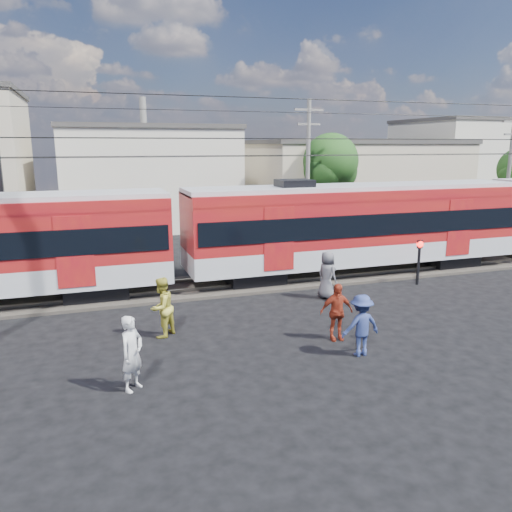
{
  "coord_description": "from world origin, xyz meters",
  "views": [
    {
      "loc": [
        -6.36,
        -12.07,
        5.96
      ],
      "look_at": [
        -0.59,
        5.0,
        1.92
      ],
      "focal_mm": 35.0,
      "sensor_mm": 36.0,
      "label": 1
    }
  ],
  "objects_px": {
    "commuter_train": "(362,223)",
    "crossing_signal": "(419,254)",
    "pedestrian_a": "(132,353)",
    "pedestrian_c": "(361,325)"
  },
  "relations": [
    {
      "from": "pedestrian_a",
      "to": "crossing_signal",
      "type": "height_order",
      "value": "crossing_signal"
    },
    {
      "from": "pedestrian_c",
      "to": "crossing_signal",
      "type": "xyz_separation_m",
      "value": [
        6.18,
        5.76,
        0.46
      ]
    },
    {
      "from": "pedestrian_a",
      "to": "crossing_signal",
      "type": "distance_m",
      "value": 13.85
    },
    {
      "from": "commuter_train",
      "to": "pedestrian_a",
      "type": "bearing_deg",
      "value": -143.47
    },
    {
      "from": "pedestrian_a",
      "to": "crossing_signal",
      "type": "relative_size",
      "value": 0.97
    },
    {
      "from": "commuter_train",
      "to": "crossing_signal",
      "type": "xyz_separation_m",
      "value": [
        1.38,
        -2.51,
        -1.04
      ]
    },
    {
      "from": "commuter_train",
      "to": "pedestrian_a",
      "type": "xyz_separation_m",
      "value": [
        -11.2,
        -8.29,
        -1.44
      ]
    },
    {
      "from": "pedestrian_a",
      "to": "crossing_signal",
      "type": "bearing_deg",
      "value": -20.89
    },
    {
      "from": "commuter_train",
      "to": "crossing_signal",
      "type": "distance_m",
      "value": 3.05
    },
    {
      "from": "pedestrian_a",
      "to": "pedestrian_c",
      "type": "xyz_separation_m",
      "value": [
        6.4,
        0.02,
        -0.05
      ]
    }
  ]
}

